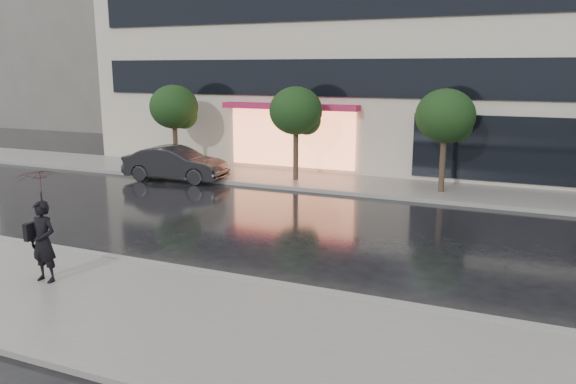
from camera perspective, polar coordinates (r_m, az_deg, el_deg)
The scene contains 11 objects.
ground at distance 13.75m, azimuth -3.85°, elevation -7.59°, with size 120.00×120.00×0.00m, color black.
sidewalk_near at distance 11.16m, azimuth -11.70°, elevation -12.41°, with size 60.00×4.50×0.12m, color slate.
sidewalk_far at distance 22.98m, azimuth 7.94°, elevation 0.67°, with size 60.00×3.50×0.12m, color slate.
curb_near at distance 12.90m, azimuth -5.91°, elevation -8.67°, with size 60.00×0.25×0.14m, color gray.
curb_far at distance 21.34m, azimuth 6.66°, elevation -0.18°, with size 60.00×0.25×0.14m, color gray.
bg_building_left at distance 50.58m, azimuth -19.24°, elevation 13.25°, with size 14.00×10.00×12.00m, color #59544F.
tree_far_west at distance 26.21m, azimuth -11.37°, elevation 8.31°, with size 2.20×2.20×3.99m.
tree_mid_west at distance 23.33m, azimuth 0.97°, elevation 8.07°, with size 2.20×2.20×3.99m.
tree_mid_east at distance 21.75m, azimuth 15.85°, elevation 7.28°, with size 2.20×2.20×3.99m.
parked_car at distance 24.44m, azimuth -11.36°, elevation 2.84°, with size 1.54×4.41×1.45m, color black.
pedestrian_with_umbrella at distance 13.14m, azimuth -23.77°, elevation -1.72°, with size 0.96×0.98×2.50m.
Camera 1 is at (5.98, -11.45, 4.70)m, focal length 35.00 mm.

